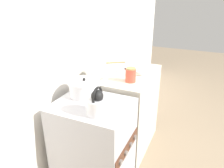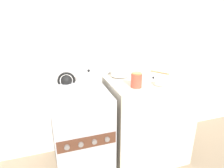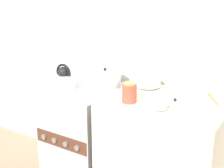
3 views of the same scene
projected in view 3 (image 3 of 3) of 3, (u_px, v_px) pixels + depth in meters
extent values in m
cube|color=silver|center=(111.00, 42.00, 2.84)|extent=(7.00, 0.06, 2.50)
cube|color=#B2B2B7|center=(86.00, 138.00, 2.74)|extent=(0.52, 0.63, 0.92)
cube|color=#512D1E|center=(61.00, 142.00, 2.45)|extent=(0.50, 0.01, 0.11)
cylinder|color=slate|center=(44.00, 137.00, 2.53)|extent=(0.04, 0.02, 0.04)
cylinder|color=slate|center=(54.00, 140.00, 2.47)|extent=(0.04, 0.02, 0.04)
cylinder|color=slate|center=(66.00, 144.00, 2.41)|extent=(0.04, 0.02, 0.04)
cylinder|color=slate|center=(77.00, 148.00, 2.35)|extent=(0.04, 0.02, 0.04)
cube|color=beige|center=(164.00, 159.00, 2.38)|extent=(0.86, 0.67, 0.95)
cylinder|color=silver|center=(64.00, 83.00, 2.55)|extent=(0.17, 0.17, 0.13)
sphere|color=black|center=(63.00, 72.00, 2.52)|extent=(0.09, 0.09, 0.09)
torus|color=black|center=(63.00, 73.00, 2.52)|extent=(0.15, 0.02, 0.15)
cone|color=silver|center=(72.00, 82.00, 2.50)|extent=(0.09, 0.04, 0.07)
cylinder|color=silver|center=(105.00, 80.00, 2.63)|extent=(0.27, 0.27, 0.13)
cylinder|color=silver|center=(105.00, 71.00, 2.61)|extent=(0.27, 0.27, 0.01)
sphere|color=black|center=(105.00, 69.00, 2.61)|extent=(0.03, 0.03, 0.03)
cylinder|color=white|center=(148.00, 87.00, 2.52)|extent=(0.09, 0.09, 0.02)
cylinder|color=white|center=(148.00, 81.00, 2.51)|extent=(0.20, 0.20, 0.07)
cylinder|color=beige|center=(159.00, 109.00, 2.08)|extent=(0.05, 0.05, 0.01)
cylinder|color=beige|center=(159.00, 106.00, 2.07)|extent=(0.11, 0.11, 0.03)
cylinder|color=#CC4C38|center=(129.00, 93.00, 2.19)|extent=(0.10, 0.10, 0.13)
cylinder|color=#998C4C|center=(130.00, 84.00, 2.17)|extent=(0.09, 0.09, 0.01)
cylinder|color=silver|center=(175.00, 102.00, 2.20)|extent=(0.21, 0.21, 0.01)
sphere|color=black|center=(175.00, 100.00, 2.19)|extent=(0.02, 0.02, 0.02)
cylinder|color=#A37A4C|center=(214.00, 100.00, 2.24)|extent=(0.11, 0.17, 0.02)
ellipsoid|color=#A37A4C|center=(209.00, 94.00, 2.35)|extent=(0.06, 0.06, 0.02)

